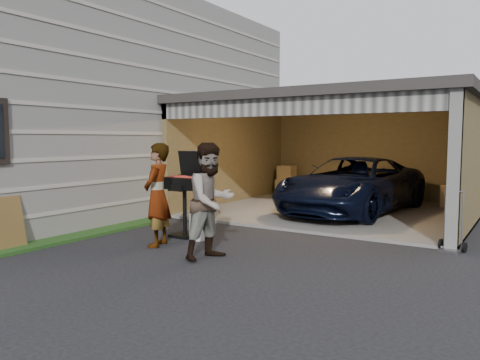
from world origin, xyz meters
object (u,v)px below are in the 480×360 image
at_px(man, 211,201).
at_px(hand_truck, 452,240).
at_px(bbq_grill, 186,186).
at_px(propane_tank, 198,227).
at_px(plywood_panel, 0,225).
at_px(minivan, 353,187).
at_px(woman, 157,195).

height_order(man, hand_truck, man).
distance_m(bbq_grill, propane_tank, 0.84).
distance_m(propane_tank, hand_truck, 4.42).
bearing_deg(man, bbq_grill, 65.40).
height_order(man, plywood_panel, man).
relative_size(plywood_panel, hand_truck, 0.89).
xyz_separation_m(minivan, propane_tank, (-1.45, -4.41, -0.44)).
distance_m(minivan, hand_truck, 3.94).
xyz_separation_m(man, propane_tank, (-1.02, 0.97, -0.66)).
bearing_deg(minivan, bbq_grill, -107.65).
bearing_deg(minivan, propane_tank, -102.65).
xyz_separation_m(minivan, hand_truck, (2.69, -2.84, -0.48)).
xyz_separation_m(woman, hand_truck, (4.42, 2.34, -0.70)).
height_order(minivan, woman, woman).
relative_size(woman, man, 0.99).
relative_size(man, hand_truck, 1.76).
bearing_deg(propane_tank, minivan, 71.81).
height_order(woman, propane_tank, woman).
bearing_deg(propane_tank, man, -43.70).
distance_m(bbq_grill, hand_truck, 4.80).
bearing_deg(minivan, man, -89.03).
relative_size(bbq_grill, hand_truck, 1.59).
bearing_deg(minivan, woman, -102.92).
xyz_separation_m(minivan, woman, (-1.73, -5.18, 0.22)).
distance_m(minivan, bbq_grill, 4.66).
relative_size(man, plywood_panel, 1.98).
bearing_deg(minivan, hand_truck, -41.11).
bearing_deg(bbq_grill, plywood_panel, -124.28).
bearing_deg(bbq_grill, hand_truck, 17.53).
height_order(propane_tank, hand_truck, hand_truck).
xyz_separation_m(man, plywood_panel, (-3.20, -1.53, -0.46)).
relative_size(minivan, hand_truck, 4.76).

